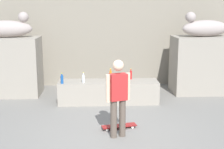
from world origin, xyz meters
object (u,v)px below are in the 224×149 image
object	(u,v)px
statue_reclining_left	(7,28)
skateboard	(119,126)
statue_reclining_right	(205,28)
skater	(118,95)
bottle_clear	(83,78)
bottle_red	(131,75)
bottle_orange	(111,75)
bottle_blue	(62,79)

from	to	relation	value
statue_reclining_left	skateboard	bearing A→B (deg)	-52.87
statue_reclining_right	skateboard	world-z (taller)	statue_reclining_right
skater	bottle_clear	size ratio (longest dim) A/B	5.53
bottle_clear	bottle_red	distance (m)	1.43
statue_reclining_left	bottle_clear	size ratio (longest dim) A/B	5.52
skateboard	bottle_orange	distance (m)	2.40
statue_reclining_right	bottle_red	bearing A→B (deg)	5.47
skateboard	bottle_clear	xyz separation A→B (m)	(-0.88, 1.91, 0.70)
statue_reclining_left	bottle_red	xyz separation A→B (m)	(3.75, -0.83, -1.33)
bottle_clear	bottle_orange	bearing A→B (deg)	26.14
statue_reclining_left	skater	xyz separation A→B (m)	(3.19, -3.57, -1.18)
skater	bottle_orange	distance (m)	2.76
statue_reclining_right	bottle_orange	xyz separation A→B (m)	(-3.01, -0.81, -1.32)
skateboard	bottle_red	bearing A→B (deg)	-115.42
statue_reclining_right	skater	world-z (taller)	statue_reclining_right
bottle_clear	bottle_blue	size ratio (longest dim) A/B	1.00
bottle_red	statue_reclining_left	bearing A→B (deg)	167.54
statue_reclining_right	bottle_red	xyz separation A→B (m)	(-2.41, -0.82, -1.33)
statue_reclining_right	skater	bearing A→B (deg)	36.93
skateboard	bottle_red	xyz separation A→B (m)	(0.50, 2.28, 0.71)
statue_reclining_right	skateboard	xyz separation A→B (m)	(-2.91, -3.10, -2.04)
statue_reclining_right	bottle_blue	world-z (taller)	statue_reclining_right
statue_reclining_left	bottle_red	world-z (taller)	statue_reclining_left
statue_reclining_right	bottle_orange	size ratio (longest dim) A/B	5.08
skateboard	bottle_red	world-z (taller)	bottle_red
statue_reclining_left	skateboard	xyz separation A→B (m)	(3.25, -3.11, -2.04)
statue_reclining_left	bottle_orange	distance (m)	3.52
skater	bottle_orange	size ratio (longest dim) A/B	5.04
bottle_clear	bottle_orange	world-z (taller)	bottle_orange
statue_reclining_right	bottle_blue	size ratio (longest dim) A/B	5.59
bottle_red	skateboard	bearing A→B (deg)	-102.47
skateboard	bottle_red	distance (m)	2.44
bottle_clear	bottle_blue	world-z (taller)	same
statue_reclining_left	bottle_orange	world-z (taller)	statue_reclining_left
statue_reclining_left	statue_reclining_right	xyz separation A→B (m)	(6.16, -0.01, 0.00)
skateboard	bottle_clear	size ratio (longest dim) A/B	2.73
statue_reclining_left	bottle_blue	world-z (taller)	statue_reclining_left
statue_reclining_right	bottle_clear	distance (m)	4.19
bottle_red	skater	bearing A→B (deg)	-101.55
skateboard	statue_reclining_left	bearing A→B (deg)	-56.72
skater	bottle_blue	world-z (taller)	skater
statue_reclining_right	bottle_blue	xyz separation A→B (m)	(-4.38, -1.27, -1.34)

